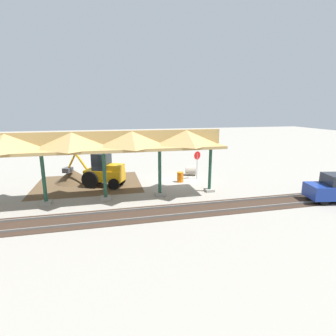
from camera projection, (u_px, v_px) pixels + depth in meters
name	position (u px, v px, depth m)	size (l,w,h in m)	color
ground_plane	(179.00, 180.00, 23.82)	(120.00, 120.00, 0.00)	gray
dirt_work_zone	(89.00, 184.00, 22.72)	(8.79, 7.00, 0.01)	brown
platform_canopy	(40.00, 143.00, 17.09)	(25.15, 3.20, 4.90)	#9E998E
rail_tracks	(208.00, 208.00, 17.15)	(60.00, 2.58, 0.15)	slate
stop_sign	(197.00, 159.00, 23.97)	(0.71, 0.34, 2.58)	gray
backhoe	(103.00, 172.00, 21.79)	(5.23, 3.29, 2.82)	orange
dirt_mound	(73.00, 182.00, 23.39)	(6.18, 6.18, 2.32)	brown
concrete_pipe	(191.00, 171.00, 25.63)	(1.20, 1.14, 0.90)	#9E9384
traffic_barrel	(180.00, 177.00, 23.26)	(0.56, 0.56, 0.90)	orange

